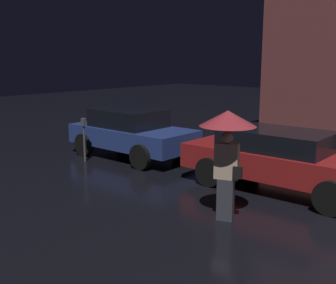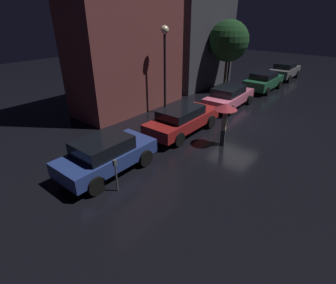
{
  "view_description": "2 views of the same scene",
  "coord_description": "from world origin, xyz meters",
  "px_view_note": "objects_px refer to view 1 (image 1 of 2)",
  "views": [
    {
      "loc": [
        0.67,
        -7.18,
        2.98
      ],
      "look_at": [
        -5.67,
        0.09,
        1.02
      ],
      "focal_mm": 45.0,
      "sensor_mm": 36.0,
      "label": 1
    },
    {
      "loc": [
        -13.62,
        -5.99,
        5.71
      ],
      "look_at": [
        -6.25,
        0.1,
        0.92
      ],
      "focal_mm": 28.0,
      "sensor_mm": 36.0,
      "label": 2
    }
  ],
  "objects_px": {
    "parked_car_blue": "(131,132)",
    "parked_car_red": "(281,158)",
    "parking_meter": "(84,135)",
    "pedestrian_with_umbrella": "(227,135)"
  },
  "relations": [
    {
      "from": "parked_car_red",
      "to": "parked_car_blue",
      "type": "bearing_deg",
      "value": 178.49
    },
    {
      "from": "parked_car_blue",
      "to": "parked_car_red",
      "type": "height_order",
      "value": "parked_car_blue"
    },
    {
      "from": "parked_car_red",
      "to": "parking_meter",
      "type": "height_order",
      "value": "parked_car_red"
    },
    {
      "from": "parked_car_blue",
      "to": "parking_meter",
      "type": "relative_size",
      "value": 3.12
    },
    {
      "from": "parking_meter",
      "to": "pedestrian_with_umbrella",
      "type": "bearing_deg",
      "value": -10.96
    },
    {
      "from": "parked_car_red",
      "to": "parking_meter",
      "type": "bearing_deg",
      "value": -168.1
    },
    {
      "from": "parking_meter",
      "to": "parked_car_red",
      "type": "bearing_deg",
      "value": 12.9
    },
    {
      "from": "parked_car_blue",
      "to": "parking_meter",
      "type": "xyz_separation_m",
      "value": [
        -0.6,
        -1.3,
        0.02
      ]
    },
    {
      "from": "parked_car_blue",
      "to": "pedestrian_with_umbrella",
      "type": "distance_m",
      "value": 5.56
    },
    {
      "from": "parked_car_blue",
      "to": "parked_car_red",
      "type": "bearing_deg",
      "value": -1.01
    }
  ]
}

